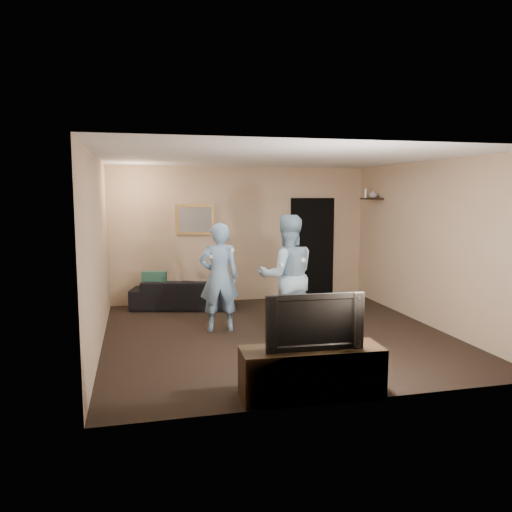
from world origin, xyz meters
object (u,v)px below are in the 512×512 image
object	(u,v)px
wii_player_left	(219,277)
wii_player_right	(287,276)
tv_console	(312,372)
television	(312,320)
sofa	(183,294)

from	to	relation	value
wii_player_left	wii_player_right	bearing A→B (deg)	-29.81
wii_player_right	wii_player_left	bearing A→B (deg)	150.19
tv_console	television	world-z (taller)	television
wii_player_left	sofa	bearing A→B (deg)	103.77
sofa	television	distance (m)	4.46
sofa	tv_console	distance (m)	4.43
sofa	tv_console	xyz separation A→B (m)	(0.93, -4.33, -0.02)
sofa	wii_player_left	size ratio (longest dim) A/B	1.11
sofa	tv_console	world-z (taller)	sofa
wii_player_left	wii_player_right	distance (m)	1.06
wii_player_left	wii_player_right	size ratio (longest dim) A/B	0.93
tv_console	sofa	bearing A→B (deg)	104.76
wii_player_left	tv_console	bearing A→B (deg)	-79.02
television	sofa	bearing A→B (deg)	104.76
tv_console	television	distance (m)	0.56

